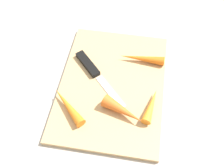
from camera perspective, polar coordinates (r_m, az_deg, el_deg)
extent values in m
plane|color=#ADA8A0|center=(0.69, 0.00, -0.57)|extent=(1.40, 1.40, 0.00)
cube|color=tan|center=(0.69, 0.00, -0.28)|extent=(0.36, 0.26, 0.01)
cube|color=#B7B7BC|center=(0.67, -0.71, -1.57)|extent=(0.09, 0.09, 0.00)
cube|color=black|center=(0.72, -5.15, 4.24)|extent=(0.08, 0.08, 0.01)
cone|color=orange|center=(0.72, 6.33, 5.35)|extent=(0.02, 0.12, 0.02)
cone|color=orange|center=(0.62, 2.28, -5.60)|extent=(0.07, 0.11, 0.03)
cone|color=orange|center=(0.64, 8.24, -4.51)|extent=(0.10, 0.04, 0.02)
cone|color=orange|center=(0.64, -9.26, -4.57)|extent=(0.10, 0.10, 0.02)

